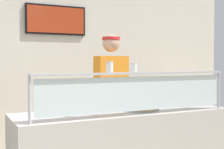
% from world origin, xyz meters
% --- Properties ---
extents(shop_rear_unit, '(6.54, 0.13, 2.70)m').
position_xyz_m(shop_rear_unit, '(1.07, 2.54, 1.36)').
color(shop_rear_unit, silver).
rests_on(shop_rear_unit, ground).
extents(sneeze_guard, '(1.96, 0.06, 0.39)m').
position_xyz_m(sneeze_guard, '(1.07, 0.06, 1.20)').
color(sneeze_guard, '#B2B5BC').
rests_on(sneeze_guard, serving_counter).
extents(pizza_tray, '(0.40, 0.40, 0.04)m').
position_xyz_m(pizza_tray, '(1.24, 0.33, 0.97)').
color(pizza_tray, '#9EA0A8').
rests_on(pizza_tray, serving_counter).
extents(pizza_server, '(0.08, 0.28, 0.01)m').
position_xyz_m(pizza_server, '(1.20, 0.31, 0.99)').
color(pizza_server, '#ADAFB7').
rests_on(pizza_server, pizza_tray).
extents(parmesan_shaker, '(0.06, 0.06, 0.10)m').
position_xyz_m(parmesan_shaker, '(0.78, 0.06, 1.38)').
color(parmesan_shaker, white).
rests_on(parmesan_shaker, sneeze_guard).
extents(pepper_flake_shaker, '(0.06, 0.06, 0.08)m').
position_xyz_m(pepper_flake_shaker, '(1.02, 0.06, 1.37)').
color(pepper_flake_shaker, white).
rests_on(pepper_flake_shaker, sneeze_guard).
extents(worker_figure, '(0.41, 0.50, 1.76)m').
position_xyz_m(worker_figure, '(1.30, 1.06, 1.01)').
color(worker_figure, '#23232D').
rests_on(worker_figure, ground).
extents(prep_shelf, '(0.70, 0.55, 0.86)m').
position_xyz_m(prep_shelf, '(2.83, 2.05, 0.43)').
color(prep_shelf, '#B7BABF').
rests_on(prep_shelf, ground).
extents(pizza_box_stack, '(0.48, 0.46, 0.22)m').
position_xyz_m(pizza_box_stack, '(2.83, 2.05, 0.97)').
color(pizza_box_stack, tan).
rests_on(pizza_box_stack, prep_shelf).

